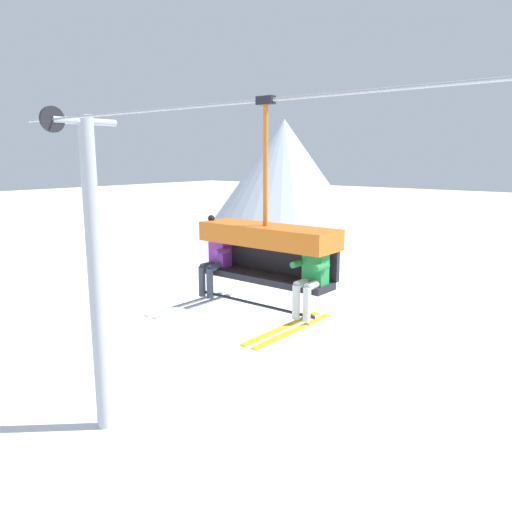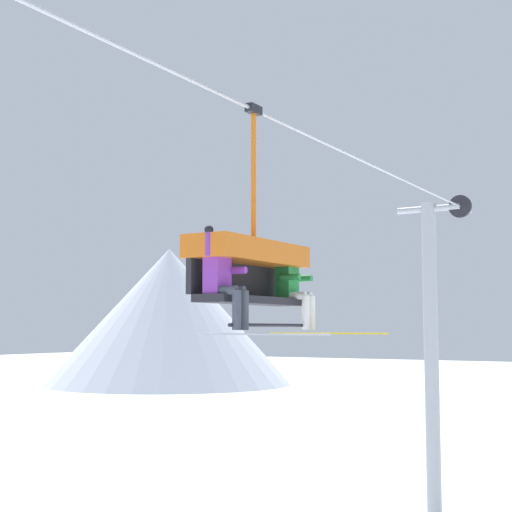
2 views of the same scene
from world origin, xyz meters
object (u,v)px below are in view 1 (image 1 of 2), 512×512
at_px(chairlift_chair, 268,244).
at_px(skier_green, 311,274).
at_px(skier_purple, 215,257).
at_px(lift_tower_near, 94,271).

bearing_deg(chairlift_chair, skier_green, -13.56).
height_order(skier_purple, skier_green, skier_purple).
height_order(lift_tower_near, skier_purple, lift_tower_near).
bearing_deg(skier_green, skier_purple, 179.79).
bearing_deg(skier_green, lift_tower_near, 172.17).
relative_size(lift_tower_near, skier_green, 4.63).
bearing_deg(chairlift_chair, skier_purple, -166.89).
height_order(lift_tower_near, chairlift_chair, lift_tower_near).
bearing_deg(skier_purple, skier_green, -0.21).
relative_size(lift_tower_near, skier_purple, 4.63).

